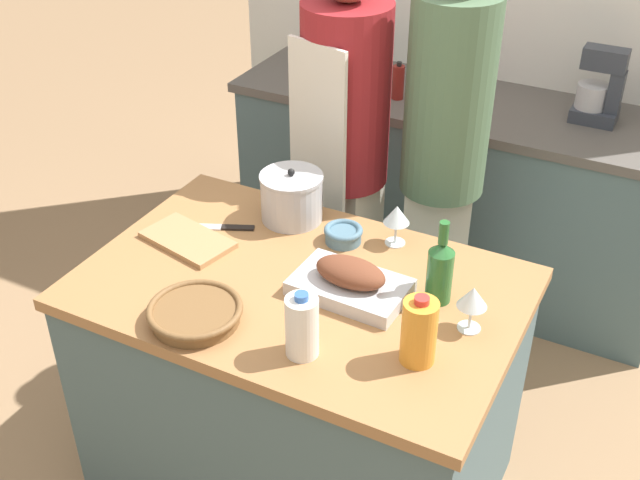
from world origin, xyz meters
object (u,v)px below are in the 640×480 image
object	(u,v)px
juice_jug	(419,331)
milk_jug	(302,326)
condiment_bottle_short	(385,65)
stock_pot	(292,197)
wine_glass_left	(397,216)
stand_mixer	(599,92)
roasting_pan	(350,281)
mixing_bowl	(343,234)
condiment_bottle_extra	(398,82)
condiment_bottle_tall	(340,54)
knife_chef	(214,227)
person_cook_guest	(444,152)
wicker_basket	(195,313)
wine_bottle_green	(440,270)
person_cook_aproned	(344,149)
cutting_board	(188,240)
wine_glass_right	(473,298)

from	to	relation	value
juice_jug	milk_jug	size ratio (longest dim) A/B	1.05
condiment_bottle_short	stock_pot	bearing A→B (deg)	-81.99
wine_glass_left	stand_mixer	world-z (taller)	stand_mixer
roasting_pan	condiment_bottle_short	xyz separation A→B (m)	(-0.51, 1.41, 0.08)
mixing_bowl	stand_mixer	xyz separation A→B (m)	(0.53, 1.24, 0.13)
juice_jug	condiment_bottle_extra	size ratio (longest dim) A/B	1.24
mixing_bowl	condiment_bottle_tall	distance (m)	1.36
knife_chef	person_cook_guest	size ratio (longest dim) A/B	0.16
wicker_basket	wine_bottle_green	distance (m)	0.70
stand_mixer	condiment_bottle_short	xyz separation A→B (m)	(-0.90, -0.06, -0.03)
wicker_basket	condiment_bottle_short	size ratio (longest dim) A/B	1.29
person_cook_aproned	condiment_bottle_tall	bearing A→B (deg)	130.89
condiment_bottle_tall	condiment_bottle_short	size ratio (longest dim) A/B	0.98
mixing_bowl	condiment_bottle_tall	xyz separation A→B (m)	(-0.61, 1.21, 0.10)
stock_pot	wine_bottle_green	bearing A→B (deg)	-18.37
cutting_board	mixing_bowl	xyz separation A→B (m)	(0.44, 0.23, 0.02)
stock_pot	person_cook_aproned	xyz separation A→B (m)	(-0.02, 0.43, -0.02)
person_cook_aproned	cutting_board	bearing A→B (deg)	-92.88
stand_mixer	milk_jug	bearing A→B (deg)	-102.51
condiment_bottle_tall	knife_chef	bearing A→B (deg)	-81.60
wicker_basket	wine_glass_left	bearing A→B (deg)	61.24
knife_chef	person_cook_aproned	distance (m)	0.63
roasting_pan	wine_glass_right	size ratio (longest dim) A/B	2.44
wicker_basket	knife_chef	size ratio (longest dim) A/B	0.99
milk_jug	wine_glass_left	size ratio (longest dim) A/B	1.41
stock_pot	wine_glass_left	xyz separation A→B (m)	(0.37, 0.02, 0.02)
condiment_bottle_extra	person_cook_aproned	xyz separation A→B (m)	(0.04, -0.60, -0.04)
condiment_bottle_tall	person_cook_guest	bearing A→B (deg)	-42.74
milk_jug	wine_bottle_green	bearing A→B (deg)	58.49
mixing_bowl	cutting_board	bearing A→B (deg)	-152.17
stand_mixer	person_cook_guest	xyz separation A→B (m)	(-0.39, -0.72, -0.04)
milk_jug	person_cook_aproned	distance (m)	1.07
juice_jug	condiment_bottle_extra	bearing A→B (deg)	114.67
stand_mixer	person_cook_aproned	bearing A→B (deg)	-135.03
mixing_bowl	wine_glass_left	bearing A→B (deg)	24.51
roasting_pan	wicker_basket	xyz separation A→B (m)	(-0.33, -0.31, -0.02)
stand_mixer	person_cook_guest	world-z (taller)	person_cook_guest
juice_jug	condiment_bottle_tall	bearing A→B (deg)	122.28
roasting_pan	wine_glass_left	world-z (taller)	wine_glass_left
mixing_bowl	wine_glass_left	size ratio (longest dim) A/B	0.91
condiment_bottle_tall	condiment_bottle_extra	world-z (taller)	condiment_bottle_tall
cutting_board	condiment_bottle_tall	distance (m)	1.46
milk_jug	cutting_board	bearing A→B (deg)	152.83
stock_pot	person_cook_aproned	world-z (taller)	person_cook_aproned
mixing_bowl	wine_bottle_green	xyz separation A→B (m)	(0.37, -0.15, 0.07)
roasting_pan	condiment_bottle_short	bearing A→B (deg)	109.91
wine_bottle_green	person_cook_guest	xyz separation A→B (m)	(-0.23, 0.66, 0.02)
knife_chef	condiment_bottle_short	distance (m)	1.31
wine_bottle_green	cutting_board	bearing A→B (deg)	-173.95
stock_pot	milk_jug	size ratio (longest dim) A/B	1.08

